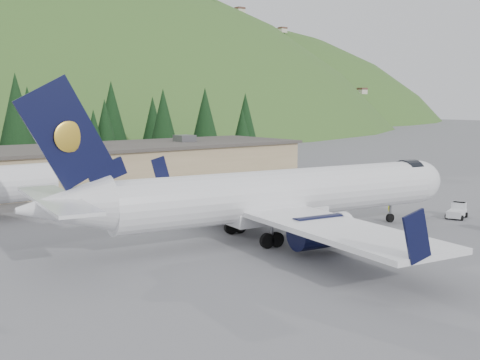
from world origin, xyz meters
name	(u,v)px	position (x,y,z in m)	size (l,w,h in m)	color
ground	(285,236)	(0.00, 0.00, 0.00)	(600.00, 600.00, 0.00)	slate
airliner	(274,196)	(-1.10, 0.17, 3.37)	(38.09, 35.89, 12.65)	white
baggage_tug_a	(457,211)	(17.98, -4.34, 0.63)	(2.93, 2.25, 1.41)	silver
terminal_building	(51,168)	(-5.01, 38.00, 2.62)	(71.00, 17.00, 6.10)	tan
ramp_worker	(389,206)	(14.31, 0.69, 0.88)	(0.64, 0.42, 1.77)	#F0FF13
hills	(44,325)	(53.34, 207.38, -82.80)	(614.00, 330.00, 300.00)	#325720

